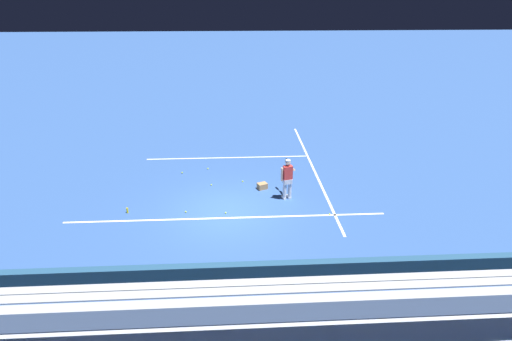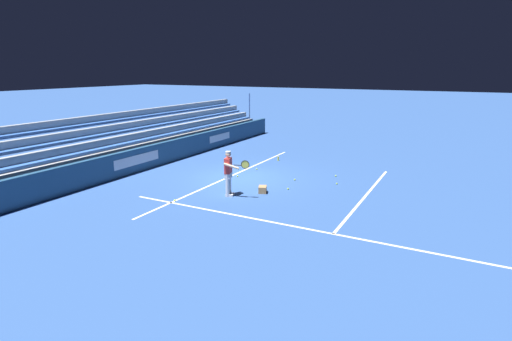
{
  "view_description": "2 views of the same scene",
  "coord_description": "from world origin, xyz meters",
  "px_view_note": "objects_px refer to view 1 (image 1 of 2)",
  "views": [
    {
      "loc": [
        0.39,
        -13.46,
        7.71
      ],
      "look_at": [
        1.19,
        1.11,
        1.21
      ],
      "focal_mm": 28.0,
      "sensor_mm": 36.0,
      "label": 1
    },
    {
      "loc": [
        14.69,
        8.54,
        4.66
      ],
      "look_at": [
        0.99,
        1.31,
        0.7
      ],
      "focal_mm": 28.0,
      "sensor_mm": 36.0,
      "label": 2
    }
  ],
  "objects_px": {
    "tennis_ball_near_player": "(226,213)",
    "tennis_ball_far_left": "(211,185)",
    "ball_box_cardboard": "(262,186)",
    "tennis_ball_by_box": "(243,181)",
    "tennis_player": "(287,179)",
    "tennis_ball_midcourt": "(208,169)",
    "tennis_ball_stray_back": "(330,214)",
    "water_bottle": "(127,210)",
    "tennis_ball_far_right": "(182,173)",
    "tennis_ball_on_baseline": "(186,212)"
  },
  "relations": [
    {
      "from": "tennis_ball_by_box",
      "to": "water_bottle",
      "type": "xyz_separation_m",
      "value": [
        -4.47,
        -2.5,
        0.08
      ]
    },
    {
      "from": "tennis_ball_on_baseline",
      "to": "tennis_ball_stray_back",
      "type": "xyz_separation_m",
      "value": [
        5.48,
        -0.49,
        0.0
      ]
    },
    {
      "from": "tennis_ball_far_right",
      "to": "tennis_ball_on_baseline",
      "type": "bearing_deg",
      "value": -81.43
    },
    {
      "from": "tennis_ball_near_player",
      "to": "tennis_ball_far_left",
      "type": "xyz_separation_m",
      "value": [
        -0.66,
        2.47,
        0.0
      ]
    },
    {
      "from": "tennis_ball_near_player",
      "to": "tennis_ball_far_left",
      "type": "height_order",
      "value": "same"
    },
    {
      "from": "tennis_ball_far_left",
      "to": "water_bottle",
      "type": "bearing_deg",
      "value": -144.44
    },
    {
      "from": "tennis_player",
      "to": "tennis_ball_midcourt",
      "type": "bearing_deg",
      "value": 137.13
    },
    {
      "from": "tennis_ball_near_player",
      "to": "tennis_ball_far_left",
      "type": "relative_size",
      "value": 1.0
    },
    {
      "from": "tennis_ball_on_baseline",
      "to": "tennis_ball_far_right",
      "type": "distance_m",
      "value": 3.72
    },
    {
      "from": "tennis_player",
      "to": "tennis_ball_far_right",
      "type": "relative_size",
      "value": 25.98
    },
    {
      "from": "tennis_ball_by_box",
      "to": "tennis_ball_far_left",
      "type": "distance_m",
      "value": 1.41
    },
    {
      "from": "tennis_player",
      "to": "tennis_ball_on_baseline",
      "type": "xyz_separation_m",
      "value": [
        -4.02,
        -0.93,
        -0.86
      ]
    },
    {
      "from": "tennis_ball_far_left",
      "to": "tennis_player",
      "type": "bearing_deg",
      "value": -23.48
    },
    {
      "from": "ball_box_cardboard",
      "to": "tennis_ball_stray_back",
      "type": "height_order",
      "value": "ball_box_cardboard"
    },
    {
      "from": "tennis_ball_stray_back",
      "to": "tennis_ball_midcourt",
      "type": "bearing_deg",
      "value": 136.71
    },
    {
      "from": "tennis_ball_by_box",
      "to": "tennis_ball_far_right",
      "type": "relative_size",
      "value": 1.0
    },
    {
      "from": "tennis_ball_stray_back",
      "to": "tennis_ball_far_right",
      "type": "bearing_deg",
      "value": 145.36
    },
    {
      "from": "ball_box_cardboard",
      "to": "tennis_ball_by_box",
      "type": "xyz_separation_m",
      "value": [
        -0.83,
        0.72,
        -0.1
      ]
    },
    {
      "from": "tennis_ball_on_baseline",
      "to": "ball_box_cardboard",
      "type": "bearing_deg",
      "value": 31.19
    },
    {
      "from": "tennis_ball_near_player",
      "to": "tennis_ball_on_baseline",
      "type": "xyz_separation_m",
      "value": [
        -1.53,
        0.17,
        0.0
      ]
    },
    {
      "from": "tennis_ball_far_left",
      "to": "tennis_ball_by_box",
      "type": "bearing_deg",
      "value": 11.62
    },
    {
      "from": "tennis_player",
      "to": "tennis_ball_stray_back",
      "type": "relative_size",
      "value": 25.98
    },
    {
      "from": "tennis_ball_by_box",
      "to": "tennis_ball_on_baseline",
      "type": "relative_size",
      "value": 1.0
    },
    {
      "from": "tennis_ball_near_player",
      "to": "water_bottle",
      "type": "height_order",
      "value": "water_bottle"
    },
    {
      "from": "tennis_player",
      "to": "tennis_ball_far_right",
      "type": "xyz_separation_m",
      "value": [
        -4.58,
        2.75,
        -0.86
      ]
    },
    {
      "from": "tennis_ball_far_right",
      "to": "tennis_ball_stray_back",
      "type": "relative_size",
      "value": 1.0
    },
    {
      "from": "tennis_ball_far_right",
      "to": "tennis_ball_stray_back",
      "type": "distance_m",
      "value": 7.33
    },
    {
      "from": "ball_box_cardboard",
      "to": "water_bottle",
      "type": "height_order",
      "value": "ball_box_cardboard"
    },
    {
      "from": "ball_box_cardboard",
      "to": "tennis_ball_stray_back",
      "type": "bearing_deg",
      "value": -44.49
    },
    {
      "from": "tennis_ball_stray_back",
      "to": "tennis_ball_on_baseline",
      "type": "bearing_deg",
      "value": 174.87
    },
    {
      "from": "tennis_player",
      "to": "ball_box_cardboard",
      "type": "xyz_separation_m",
      "value": [
        -0.94,
        0.94,
        -0.76
      ]
    },
    {
      "from": "tennis_ball_far_left",
      "to": "tennis_ball_midcourt",
      "type": "relative_size",
      "value": 1.0
    },
    {
      "from": "water_bottle",
      "to": "tennis_ball_by_box",
      "type": "bearing_deg",
      "value": 29.16
    },
    {
      "from": "tennis_player",
      "to": "water_bottle",
      "type": "bearing_deg",
      "value": -172.3
    },
    {
      "from": "tennis_ball_far_left",
      "to": "tennis_ball_near_player",
      "type": "bearing_deg",
      "value": -75.03
    },
    {
      "from": "ball_box_cardboard",
      "to": "tennis_ball_midcourt",
      "type": "xyz_separation_m",
      "value": [
        -2.45,
        2.22,
        -0.1
      ]
    },
    {
      "from": "tennis_ball_stray_back",
      "to": "water_bottle",
      "type": "height_order",
      "value": "water_bottle"
    },
    {
      "from": "tennis_ball_midcourt",
      "to": "tennis_ball_by_box",
      "type": "bearing_deg",
      "value": -42.7
    },
    {
      "from": "tennis_ball_far_left",
      "to": "tennis_ball_stray_back",
      "type": "distance_m",
      "value": 5.38
    },
    {
      "from": "tennis_ball_midcourt",
      "to": "tennis_ball_far_right",
      "type": "bearing_deg",
      "value": -161.14
    },
    {
      "from": "tennis_ball_on_baseline",
      "to": "water_bottle",
      "type": "height_order",
      "value": "water_bottle"
    },
    {
      "from": "tennis_player",
      "to": "tennis_ball_far_left",
      "type": "xyz_separation_m",
      "value": [
        -3.15,
        1.37,
        -0.86
      ]
    },
    {
      "from": "tennis_player",
      "to": "tennis_ball_midcourt",
      "type": "relative_size",
      "value": 25.98
    },
    {
      "from": "tennis_player",
      "to": "tennis_ball_near_player",
      "type": "relative_size",
      "value": 25.98
    },
    {
      "from": "tennis_player",
      "to": "tennis_ball_by_box",
      "type": "bearing_deg",
      "value": 136.98
    },
    {
      "from": "tennis_ball_near_player",
      "to": "tennis_ball_midcourt",
      "type": "height_order",
      "value": "same"
    },
    {
      "from": "tennis_ball_by_box",
      "to": "tennis_ball_near_player",
      "type": "height_order",
      "value": "same"
    },
    {
      "from": "tennis_ball_on_baseline",
      "to": "tennis_ball_far_left",
      "type": "relative_size",
      "value": 1.0
    },
    {
      "from": "tennis_player",
      "to": "tennis_ball_far_left",
      "type": "distance_m",
      "value": 3.54
    },
    {
      "from": "tennis_ball_far_left",
      "to": "tennis_ball_stray_back",
      "type": "bearing_deg",
      "value": -31.2
    }
  ]
}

